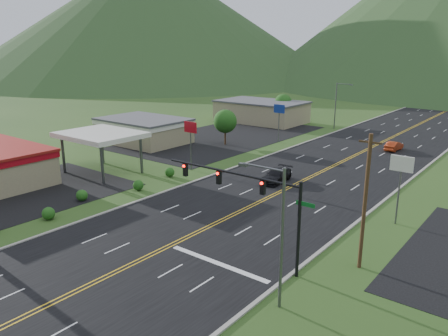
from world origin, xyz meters
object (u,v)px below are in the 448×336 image
Objects in this scene: traffic_signal at (251,193)px; gas_canopy at (101,136)px; car_red_far at (394,146)px; streetlight_east at (278,229)px; streetlight_west at (337,103)px; car_dark_mid at (276,176)px.

traffic_signal reaches higher than gas_canopy.
gas_canopy is 2.28× the size of car_red_far.
streetlight_east is at bearing 101.79° from car_red_far.
traffic_signal is 1.46× the size of streetlight_west.
traffic_signal is at bearing 139.61° from streetlight_east.
streetlight_east is 2.05× the size of car_red_far.
car_dark_mid is (19.64, 10.33, -4.11)m from gas_canopy.
traffic_signal is 20.86m from car_dark_mid.
streetlight_west is 49.10m from gas_canopy.
streetlight_east is 26.49m from car_dark_mid.
streetlight_west is 39.05m from car_dark_mid.
traffic_signal is 1.46× the size of streetlight_east.
streetlight_west is at bearing 110.86° from streetlight_east.
streetlight_east is 1.71× the size of car_dark_mid.
streetlight_east is at bearing -63.58° from car_dark_mid.
gas_canopy is (-33.18, 12.00, -0.31)m from streetlight_east.
traffic_signal is at bearing -69.06° from car_dark_mid.
traffic_signal is 1.31× the size of gas_canopy.
traffic_signal is 2.48× the size of car_dark_mid.
traffic_signal is at bearing 96.56° from car_red_far.
streetlight_east is 1.00× the size of streetlight_west.
car_red_far is (15.17, -12.27, -4.46)m from streetlight_west.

